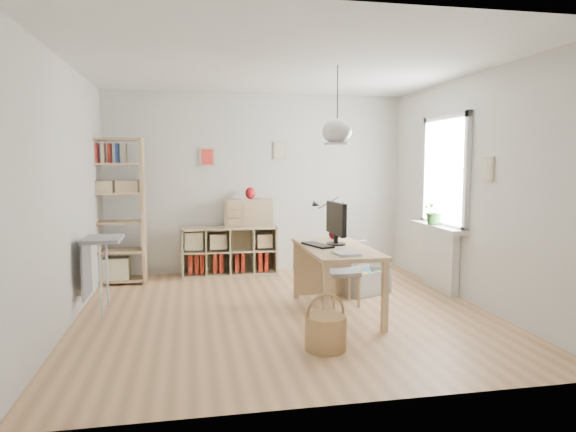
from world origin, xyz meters
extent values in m
plane|color=tan|center=(0.00, 0.00, 0.00)|extent=(4.50, 4.50, 0.00)
plane|color=silver|center=(0.00, 2.25, 1.35)|extent=(4.50, 0.00, 4.50)
plane|color=silver|center=(0.00, -2.25, 1.35)|extent=(4.50, 0.00, 4.50)
plane|color=silver|center=(-2.25, 0.00, 1.35)|extent=(0.00, 4.50, 4.50)
plane|color=silver|center=(2.25, 0.00, 1.35)|extent=(0.00, 4.50, 4.50)
plane|color=white|center=(0.00, 0.00, 2.70)|extent=(4.50, 4.50, 0.00)
cylinder|color=black|center=(0.55, -0.15, 2.36)|extent=(0.01, 0.01, 0.68)
ellipsoid|color=silver|center=(0.55, -0.15, 2.00)|extent=(0.32, 0.32, 0.27)
cube|color=white|center=(2.23, 0.60, 1.55)|extent=(0.03, 1.00, 1.30)
cube|color=silver|center=(2.21, 0.06, 1.55)|extent=(0.06, 0.08, 1.46)
cube|color=silver|center=(2.21, 1.14, 1.55)|extent=(0.06, 0.08, 1.46)
cube|color=silver|center=(2.21, 0.60, 2.24)|extent=(0.06, 1.16, 0.08)
cube|color=silver|center=(2.21, 0.60, 0.86)|extent=(0.06, 1.16, 0.08)
cube|color=silver|center=(2.19, 0.60, 0.40)|extent=(0.10, 0.80, 0.80)
cube|color=silver|center=(2.14, 0.60, 0.83)|extent=(0.22, 1.20, 0.06)
cube|color=tan|center=(0.55, -0.15, 0.73)|extent=(0.70, 1.50, 0.04)
cube|color=tan|center=(0.25, -0.85, 0.35)|extent=(0.06, 0.06, 0.71)
cube|color=tan|center=(0.25, 0.55, 0.35)|extent=(0.06, 0.06, 0.71)
cube|color=tan|center=(0.85, -0.85, 0.35)|extent=(0.06, 0.06, 0.71)
cube|color=tan|center=(0.85, 0.55, 0.35)|extent=(0.06, 0.06, 0.71)
cube|color=tan|center=(-0.45, 2.04, 0.01)|extent=(1.40, 0.38, 0.03)
cube|color=tan|center=(-0.45, 2.04, 0.70)|extent=(1.40, 0.38, 0.03)
cube|color=tan|center=(-1.14, 2.04, 0.36)|extent=(0.03, 0.38, 0.72)
cube|color=tan|center=(0.23, 2.04, 0.36)|extent=(0.03, 0.38, 0.72)
cube|color=tan|center=(-0.45, 2.22, 0.36)|extent=(1.40, 0.02, 0.72)
cube|color=maroon|center=(-1.03, 2.06, 0.19)|extent=(0.06, 0.26, 0.30)
cube|color=maroon|center=(-0.94, 2.06, 0.19)|extent=(0.05, 0.26, 0.30)
cube|color=maroon|center=(-0.86, 2.06, 0.19)|extent=(0.05, 0.26, 0.30)
cube|color=maroon|center=(-0.67, 2.06, 0.19)|extent=(0.05, 0.26, 0.30)
cube|color=maroon|center=(-0.58, 2.06, 0.19)|extent=(0.05, 0.26, 0.30)
cube|color=maroon|center=(-0.35, 2.06, 0.19)|extent=(0.06, 0.26, 0.30)
cube|color=maroon|center=(-0.26, 2.06, 0.19)|extent=(0.06, 0.26, 0.30)
cube|color=maroon|center=(0.00, 2.06, 0.19)|extent=(0.06, 0.26, 0.30)
cube|color=maroon|center=(0.09, 2.06, 0.19)|extent=(0.05, 0.26, 0.30)
cube|color=tan|center=(-2.41, 1.80, 1.00)|extent=(0.04, 0.38, 2.00)
cube|color=tan|center=(-1.65, 1.80, 1.00)|extent=(0.04, 0.38, 2.00)
cube|color=tan|center=(-2.03, 1.80, 0.05)|extent=(0.76, 0.38, 0.03)
cube|color=tan|center=(-2.03, 1.80, 0.45)|extent=(0.76, 0.38, 0.03)
cube|color=tan|center=(-2.03, 1.80, 0.85)|extent=(0.76, 0.38, 0.03)
cube|color=tan|center=(-2.03, 1.80, 1.25)|extent=(0.76, 0.38, 0.03)
cube|color=tan|center=(-2.03, 1.80, 1.65)|extent=(0.76, 0.38, 0.03)
cube|color=tan|center=(-2.03, 1.80, 1.98)|extent=(0.76, 0.38, 0.03)
cube|color=navy|center=(-2.31, 1.80, 1.79)|extent=(0.04, 0.18, 0.26)
cube|color=maroon|center=(-2.23, 1.80, 1.79)|extent=(0.04, 0.18, 0.26)
cube|color=beige|center=(-2.15, 1.80, 1.79)|extent=(0.04, 0.18, 0.26)
cube|color=maroon|center=(-2.07, 1.80, 1.79)|extent=(0.04, 0.18, 0.26)
cube|color=navy|center=(-1.97, 1.80, 1.79)|extent=(0.04, 0.18, 0.26)
cube|color=beige|center=(-1.87, 1.80, 1.79)|extent=(0.04, 0.18, 0.26)
cube|color=gray|center=(-1.97, 0.35, 0.83)|extent=(0.40, 0.55, 0.04)
cylinder|color=silver|center=(-1.97, 0.13, 0.41)|extent=(0.03, 0.03, 0.82)
cylinder|color=silver|center=(-1.97, 0.57, 0.41)|extent=(0.03, 0.03, 0.82)
cube|color=gray|center=(-2.15, 0.35, 0.50)|extent=(0.02, 0.50, 0.62)
cube|color=gray|center=(0.71, 0.16, 0.38)|extent=(0.38, 0.38, 0.05)
cube|color=tan|center=(0.57, 0.00, 0.18)|extent=(0.03, 0.03, 0.36)
cube|color=tan|center=(0.55, 0.31, 0.18)|extent=(0.03, 0.03, 0.36)
cube|color=tan|center=(0.88, 0.02, 0.18)|extent=(0.03, 0.03, 0.36)
cube|color=tan|center=(0.86, 0.33, 0.18)|extent=(0.03, 0.03, 0.36)
cube|color=tan|center=(0.70, 0.32, 0.57)|extent=(0.36, 0.05, 0.32)
cylinder|color=#9F7248|center=(0.15, -1.21, 0.15)|extent=(0.37, 0.37, 0.31)
torus|color=#9F7248|center=(0.15, -1.21, 0.33)|extent=(0.38, 0.10, 0.38)
cube|color=beige|center=(1.15, 0.62, 0.01)|extent=(0.71, 0.61, 0.02)
cube|color=beige|center=(0.88, 0.51, 0.15)|extent=(0.18, 0.38, 0.31)
cube|color=beige|center=(1.41, 0.74, 0.15)|extent=(0.18, 0.38, 0.31)
cube|color=beige|center=(1.22, 0.44, 0.15)|extent=(0.55, 0.25, 0.31)
cube|color=beige|center=(1.07, 0.80, 0.15)|extent=(0.55, 0.25, 0.31)
cube|color=beige|center=(1.00, 0.96, 0.44)|extent=(0.62, 0.42, 0.38)
sphere|color=yellow|center=(1.04, 0.51, 0.23)|extent=(0.13, 0.13, 0.13)
sphere|color=#1773A7|center=(1.22, 0.71, 0.23)|extent=(0.13, 0.13, 0.13)
sphere|color=#B45C16|center=(1.14, 0.59, 0.23)|extent=(0.13, 0.13, 0.13)
sphere|color=#3A7A2C|center=(1.33, 0.61, 0.23)|extent=(0.13, 0.13, 0.13)
cylinder|color=black|center=(0.58, -0.04, 0.76)|extent=(0.22, 0.22, 0.02)
cylinder|color=black|center=(0.58, -0.04, 0.82)|extent=(0.05, 0.05, 0.10)
cube|color=black|center=(0.58, -0.04, 1.05)|extent=(0.08, 0.55, 0.36)
cube|color=black|center=(0.36, -0.08, 0.76)|extent=(0.29, 0.46, 0.02)
cylinder|color=black|center=(0.81, 0.46, 0.77)|extent=(0.06, 0.06, 0.04)
cylinder|color=black|center=(0.81, 0.46, 0.98)|extent=(0.02, 0.02, 0.42)
cone|color=black|center=(0.46, 0.37, 1.17)|extent=(0.10, 0.07, 0.10)
sphere|color=#530B14|center=(0.68, 0.35, 0.82)|extent=(0.14, 0.14, 0.14)
cube|color=silver|center=(0.51, -0.66, 0.76)|extent=(0.24, 0.30, 0.03)
cube|color=tan|center=(-0.16, 2.04, 0.92)|extent=(0.74, 0.39, 0.41)
ellipsoid|color=maroon|center=(-0.13, 2.04, 1.21)|extent=(0.15, 0.15, 0.18)
imported|color=#306626|center=(2.12, 0.66, 1.04)|extent=(0.34, 0.30, 0.36)
camera|label=1|loc=(-1.02, -5.51, 1.67)|focal=32.00mm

